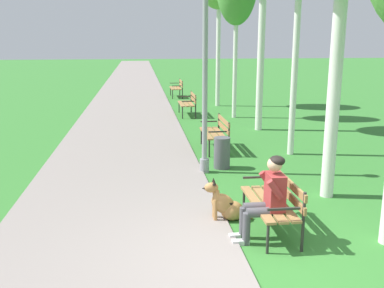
# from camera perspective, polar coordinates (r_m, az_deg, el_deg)

# --- Properties ---
(ground_plane) EXTENTS (120.00, 120.00, 0.00)m
(ground_plane) POSITION_cam_1_polar(r_m,az_deg,el_deg) (5.87, 8.77, -15.41)
(ground_plane) COLOR #33752D
(paved_path) EXTENTS (3.52, 60.00, 0.04)m
(paved_path) POSITION_cam_1_polar(r_m,az_deg,el_deg) (29.07, -7.72, 7.79)
(paved_path) COLOR gray
(paved_path) RESTS_ON ground
(park_bench_near) EXTENTS (0.55, 1.50, 0.85)m
(park_bench_near) POSITION_cam_1_polar(r_m,az_deg,el_deg) (6.68, 10.68, -6.97)
(park_bench_near) COLOR olive
(park_bench_near) RESTS_ON ground
(park_bench_mid) EXTENTS (0.55, 1.50, 0.85)m
(park_bench_mid) POSITION_cam_1_polar(r_m,az_deg,el_deg) (11.38, 3.20, 1.73)
(park_bench_mid) COLOR olive
(park_bench_mid) RESTS_ON ground
(park_bench_far) EXTENTS (0.55, 1.50, 0.85)m
(park_bench_far) POSITION_cam_1_polar(r_m,az_deg,el_deg) (16.61, -0.45, 5.46)
(park_bench_far) COLOR olive
(park_bench_far) RESTS_ON ground
(park_bench_furthest) EXTENTS (0.55, 1.50, 0.85)m
(park_bench_furthest) POSITION_cam_1_polar(r_m,az_deg,el_deg) (21.97, -1.90, 7.41)
(park_bench_furthest) COLOR olive
(park_bench_furthest) RESTS_ON ground
(person_seated_on_near_bench) EXTENTS (0.74, 0.49, 1.25)m
(person_seated_on_near_bench) POSITION_cam_1_polar(r_m,az_deg,el_deg) (6.30, 9.71, -6.56)
(person_seated_on_near_bench) COLOR #4C4C51
(person_seated_on_near_bench) RESTS_ON ground
(dog_shepherd) EXTENTS (0.83, 0.28, 0.71)m
(dog_shepherd) POSITION_cam_1_polar(r_m,az_deg,el_deg) (7.04, 4.40, -7.88)
(dog_shepherd) COLOR #B27F47
(dog_shepherd) RESTS_ON ground
(lamp_post_near) EXTENTS (0.24, 0.24, 4.45)m
(lamp_post_near) POSITION_cam_1_polar(r_m,az_deg,el_deg) (9.17, 1.70, 10.22)
(lamp_post_near) COLOR gray
(lamp_post_near) RESTS_ON ground
(litter_bin) EXTENTS (0.36, 0.36, 0.70)m
(litter_bin) POSITION_cam_1_polar(r_m,az_deg,el_deg) (9.81, 3.89, -1.15)
(litter_bin) COLOR #515156
(litter_bin) RESTS_ON ground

